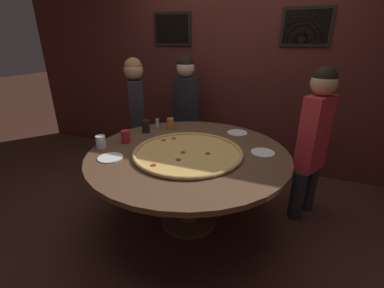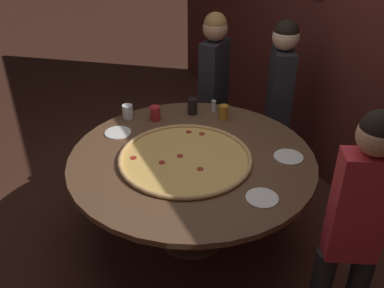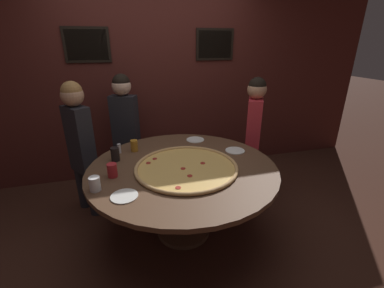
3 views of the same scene
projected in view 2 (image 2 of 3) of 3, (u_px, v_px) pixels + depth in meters
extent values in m
plane|color=#422319|center=(192.00, 236.00, 3.33)|extent=(24.00, 24.00, 0.00)
cube|color=#4C1E19|center=(368.00, 49.00, 3.18)|extent=(6.40, 0.06, 2.60)
cylinder|color=brown|center=(192.00, 159.00, 2.96)|extent=(1.70, 1.70, 0.04)
cylinder|color=brown|center=(192.00, 201.00, 3.15)|extent=(0.16, 0.16, 0.70)
cylinder|color=brown|center=(192.00, 234.00, 3.32)|extent=(0.52, 0.52, 0.04)
cylinder|color=#EAB75B|center=(185.00, 159.00, 2.91)|extent=(0.88, 0.88, 0.01)
torus|color=tan|center=(185.00, 158.00, 2.91)|extent=(0.92, 0.92, 0.03)
cylinder|color=#A8281E|center=(180.00, 156.00, 2.93)|extent=(0.04, 0.04, 0.00)
cylinder|color=#A8281E|center=(133.00, 158.00, 2.91)|extent=(0.04, 0.04, 0.00)
cylinder|color=#A8281E|center=(162.00, 162.00, 2.86)|extent=(0.04, 0.04, 0.00)
cylinder|color=#A8281E|center=(202.00, 134.00, 3.19)|extent=(0.04, 0.04, 0.00)
cylinder|color=#A8281E|center=(200.00, 169.00, 2.79)|extent=(0.04, 0.04, 0.00)
cylinder|color=#A8281E|center=(189.00, 132.00, 3.21)|extent=(0.04, 0.04, 0.00)
cylinder|color=#BC7A23|center=(224.00, 112.00, 3.39)|extent=(0.07, 0.07, 0.12)
cylinder|color=white|center=(128.00, 112.00, 3.41)|extent=(0.08, 0.08, 0.11)
cylinder|color=black|center=(192.00, 106.00, 3.47)|extent=(0.08, 0.08, 0.13)
cylinder|color=#B22328|center=(155.00, 113.00, 3.38)|extent=(0.08, 0.08, 0.12)
cylinder|color=white|center=(288.00, 157.00, 2.94)|extent=(0.20, 0.20, 0.01)
cylinder|color=white|center=(262.00, 198.00, 2.55)|extent=(0.20, 0.20, 0.01)
cylinder|color=white|center=(118.00, 133.00, 3.22)|extent=(0.20, 0.20, 0.01)
cylinder|color=silver|center=(214.00, 107.00, 3.52)|extent=(0.04, 0.04, 0.08)
cylinder|color=#B7B7BC|center=(214.00, 101.00, 3.49)|extent=(0.04, 0.04, 0.01)
cylinder|color=#232328|center=(275.00, 157.00, 3.84)|extent=(0.18, 0.18, 0.50)
cylinder|color=#232328|center=(271.00, 144.00, 4.03)|extent=(0.18, 0.18, 0.50)
cube|color=#232328|center=(280.00, 90.00, 3.62)|extent=(0.34, 0.27, 0.70)
sphere|color=beige|center=(286.00, 37.00, 3.38)|extent=(0.22, 0.22, 0.22)
sphere|color=black|center=(286.00, 32.00, 3.36)|extent=(0.20, 0.20, 0.20)
cylinder|color=#232328|center=(358.00, 283.00, 2.62)|extent=(0.18, 0.18, 0.49)
cylinder|color=#232328|center=(322.00, 281.00, 2.64)|extent=(0.18, 0.18, 0.49)
cube|color=red|center=(359.00, 208.00, 2.32)|extent=(0.28, 0.34, 0.69)
sphere|color=tan|center=(378.00, 136.00, 2.09)|extent=(0.21, 0.21, 0.21)
sphere|color=black|center=(380.00, 129.00, 2.07)|extent=(0.20, 0.20, 0.20)
cylinder|color=#232328|center=(207.00, 141.00, 4.08)|extent=(0.19, 0.19, 0.50)
cylinder|color=#232328|center=(217.00, 131.00, 4.24)|extent=(0.19, 0.19, 0.50)
cube|color=#232328|center=(214.00, 79.00, 3.85)|extent=(0.30, 0.34, 0.70)
sphere|color=tan|center=(215.00, 28.00, 3.61)|extent=(0.22, 0.22, 0.22)
sphere|color=#9E703D|center=(215.00, 24.00, 3.59)|extent=(0.20, 0.20, 0.20)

